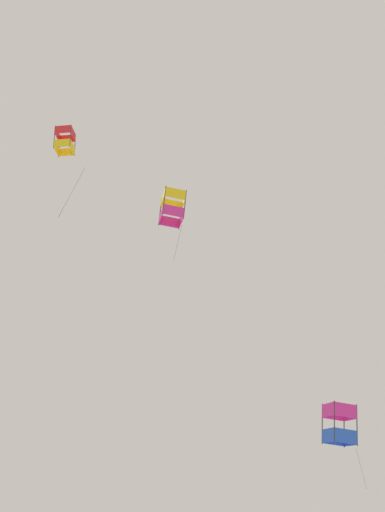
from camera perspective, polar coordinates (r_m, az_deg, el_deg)
kite_box_highest at (r=28.45m, az=-13.32°, el=11.71°), size 2.30×1.92×7.51m
kite_box_near_right at (r=33.33m, az=-2.13°, el=5.12°), size 2.12×2.30×6.12m
kite_box_far_centre at (r=30.45m, az=15.25°, el=-16.77°), size 2.35×2.41×4.82m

